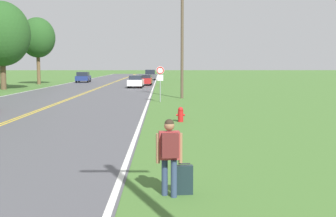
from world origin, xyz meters
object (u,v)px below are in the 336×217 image
Objects in this scene: fire_hydrant at (181,114)px; tree_left_verge at (38,38)px; car_dark_grey_van_distant at (150,75)px; hitchhiker_person at (169,150)px; traffic_sign at (160,75)px; car_white_sedan_mid_near at (136,81)px; suitcase at (184,180)px; car_red_sedan_mid_far at (145,80)px; car_dark_blue_sedan_receding at (83,77)px; tree_behind_sign at (1,34)px.

fire_hydrant is 43.90m from tree_left_verge.
tree_left_verge is 23.11m from car_dark_grey_van_distant.
traffic_sign is (-0.27, 22.71, 0.99)m from hitchhiker_person.
traffic_sign is 44.91m from car_dark_grey_van_distant.
suitcase is at bearing 6.33° from car_white_sedan_mid_near.
car_red_sedan_mid_far is at bearing -2.27° from hitchhiker_person.
car_dark_grey_van_distant reaches higher than hitchhiker_person.
fire_hydrant is 0.18× the size of car_white_sedan_mid_near.
car_dark_grey_van_distant is (-2.25, 67.57, -0.06)m from hitchhiker_person.
tree_left_verge is 9.96m from car_dark_blue_sedan_receding.
suitcase is at bearing -92.16° from fire_hydrant.
tree_behind_sign is 2.44× the size of car_dark_blue_sedan_receding.
tree_behind_sign reaches higher than tree_left_verge.
fire_hydrant is at bearing 2.75° from car_dark_grey_van_distant.
car_dark_grey_van_distant reaches higher than fire_hydrant.
tree_behind_sign reaches higher than traffic_sign.
car_red_sedan_mid_far reaches higher than fire_hydrant.
hitchhiker_person is 22.73m from traffic_sign.
tree_left_verge is at bearing 139.87° from car_dark_blue_sedan_receding.
tree_left_verge reaches higher than traffic_sign.
hitchhiker_person is 0.18× the size of tree_left_verge.
tree_left_verge reaches higher than fire_hydrant.
car_white_sedan_mid_near is (-4.05, 30.51, 0.39)m from fire_hydrant.
tree_behind_sign is at bearing 162.28° from car_dark_blue_sedan_receding.
hitchhiker_person is at bearing 5.88° from car_white_sedan_mid_near.
tree_left_verge is 17.79m from car_white_sedan_mid_near.
suitcase is 0.07× the size of tree_behind_sign.
car_red_sedan_mid_far is (15.18, -2.85, -5.77)m from tree_left_verge.
car_dark_grey_van_distant is at bearing -179.13° from car_red_sedan_mid_far.
hitchhiker_person reaches higher than car_dark_blue_sedan_receding.
car_dark_blue_sedan_receding reaches higher than suitcase.
hitchhiker_person is 58.93m from car_dark_blue_sedan_receding.
tree_behind_sign is (-0.34, -12.48, -0.35)m from tree_left_verge.
fire_hydrant is at bearing 6.24° from car_red_sedan_mid_far.
car_dark_grey_van_distant is (-3.01, 55.79, 0.59)m from fire_hydrant.
tree_left_verge is (-17.57, 51.19, 5.50)m from hitchhiker_person.
car_white_sedan_mid_near is 0.89× the size of car_red_sedan_mid_far.
car_dark_grey_van_distant reaches higher than car_dark_blue_sedan_receding.
car_white_sedan_mid_near is 6.12m from car_red_sedan_mid_far.
hitchhiker_person is 11.82m from fire_hydrant.
tree_behind_sign is 20.36m from car_dark_blue_sedan_receding.
car_red_sedan_mid_far is (15.52, 9.63, -5.42)m from tree_behind_sign.
tree_left_verge is at bearing -99.33° from car_red_sedan_mid_far.
car_dark_blue_sedan_receding is at bearing -131.20° from car_red_sedan_mid_far.
fire_hydrant is at bearing 8.99° from car_white_sedan_mid_near.
car_red_sedan_mid_far is (-2.72, 48.16, 0.43)m from suitcase.
tree_behind_sign reaches higher than car_dark_grey_van_distant.
car_dark_grey_van_distant is at bearing -47.46° from car_dark_blue_sedan_receding.
traffic_sign is at bearing -4.42° from hitchhiker_person.
car_red_sedan_mid_far is (-2.39, 48.33, -0.27)m from hitchhiker_person.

